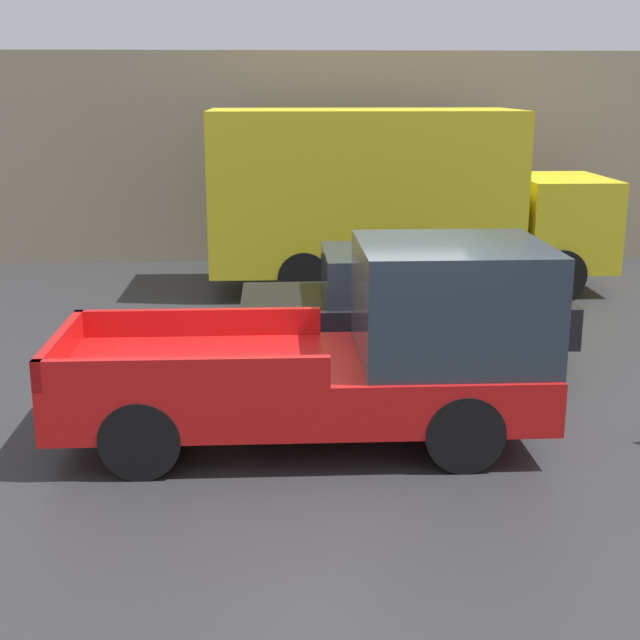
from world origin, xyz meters
TOP-DOWN VIEW (x-y plane):
  - ground_plane at (0.00, 0.00)m, footprint 60.00×60.00m
  - building_wall at (0.00, 10.16)m, footprint 28.00×0.15m
  - pickup_truck at (-0.12, -0.10)m, footprint 5.13×2.03m
  - car at (0.83, 2.89)m, footprint 4.50×1.93m
  - delivery_truck at (1.17, 7.28)m, footprint 7.33×2.48m
  - newspaper_box at (3.30, 9.84)m, footprint 0.45×0.40m

SIDE VIEW (x-z plane):
  - ground_plane at x=0.00m, z-range 0.00..0.00m
  - newspaper_box at x=3.30m, z-range 0.00..0.99m
  - car at x=0.83m, z-range 0.03..1.54m
  - pickup_truck at x=-0.12m, z-range -0.08..2.07m
  - delivery_truck at x=1.17m, z-range 0.10..3.41m
  - building_wall at x=0.00m, z-range 0.00..4.43m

